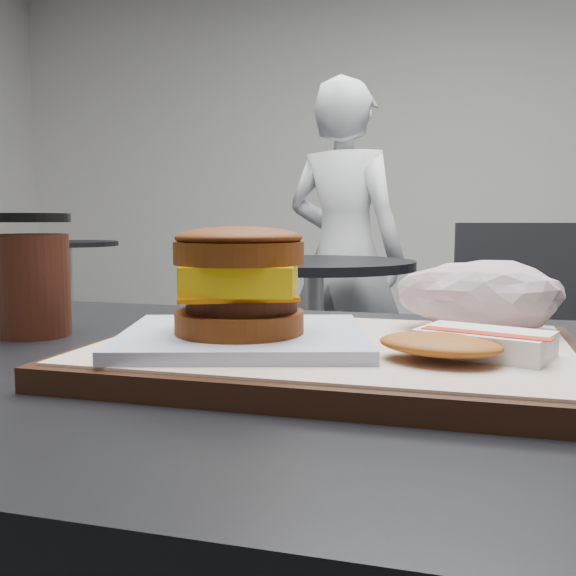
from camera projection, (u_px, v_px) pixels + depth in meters
The scene contains 11 objects.
customer_table at pixel (267, 568), 0.56m from camera, with size 0.80×0.60×0.77m.
serving_tray at pixel (333, 354), 0.51m from camera, with size 0.38×0.28×0.02m.
breakfast_sandwich at pixel (241, 295), 0.50m from camera, with size 0.23×0.22×0.09m.
hash_brown at pixel (464, 343), 0.45m from camera, with size 0.13×0.11×0.02m.
crumpled_wrapper at pixel (480, 295), 0.56m from camera, with size 0.14×0.11×0.06m, color silver, non-canonical shape.
coffee_cup at pixel (33, 279), 0.65m from camera, with size 0.08×0.08×0.12m.
neighbor_table at pixel (314, 317), 2.24m from camera, with size 0.70×0.70×0.75m.
napkin at pixel (276, 260), 2.20m from camera, with size 0.12×0.12×0.00m, color silver.
neighbor_chair at pixel (476, 331), 2.19m from camera, with size 0.63×0.48×0.88m.
patron at pixel (344, 256), 2.75m from camera, with size 0.54×0.35×1.47m, color silver.
bg_table_mid at pixel (68, 270), 4.27m from camera, with size 0.66×0.66×0.75m.
Camera 1 is at (0.16, -0.51, 0.89)m, focal length 40.00 mm.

